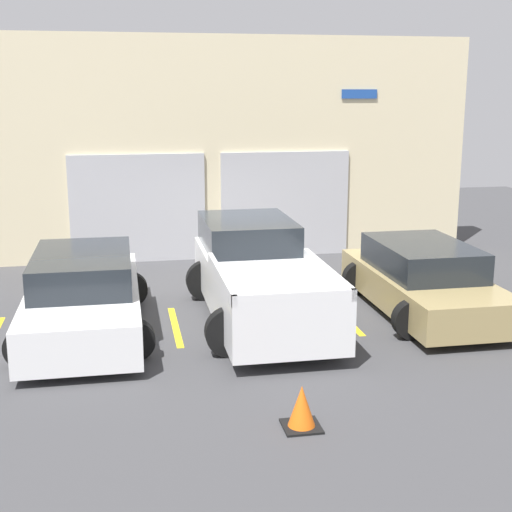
% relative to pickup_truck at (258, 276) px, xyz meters
% --- Properties ---
extents(ground_plane, '(28.00, 28.00, 0.00)m').
position_rel_pickup_truck_xyz_m(ground_plane, '(0.00, 1.87, -0.78)').
color(ground_plane, '#3D3D3F').
extents(shophouse_building, '(12.57, 0.68, 5.36)m').
position_rel_pickup_truck_xyz_m(shophouse_building, '(-0.01, 5.16, 1.85)').
color(shophouse_building, beige).
rests_on(shophouse_building, ground).
extents(pickup_truck, '(2.40, 5.08, 1.64)m').
position_rel_pickup_truck_xyz_m(pickup_truck, '(0.00, 0.00, 0.00)').
color(pickup_truck, white).
rests_on(pickup_truck, ground).
extents(sedan_white, '(2.26, 4.71, 1.37)m').
position_rel_pickup_truck_xyz_m(sedan_white, '(-3.09, -0.23, -0.14)').
color(sedan_white, white).
rests_on(sedan_white, ground).
extents(sedan_side, '(2.25, 4.39, 1.30)m').
position_rel_pickup_truck_xyz_m(sedan_side, '(3.09, -0.23, -0.17)').
color(sedan_side, '#9E8956').
rests_on(sedan_side, ground).
extents(parking_stripe_left, '(0.12, 2.20, 0.01)m').
position_rel_pickup_truck_xyz_m(parking_stripe_left, '(-1.55, -0.26, -0.78)').
color(parking_stripe_left, gold).
rests_on(parking_stripe_left, ground).
extents(parking_stripe_centre, '(0.12, 2.20, 0.01)m').
position_rel_pickup_truck_xyz_m(parking_stripe_centre, '(1.55, -0.26, -0.78)').
color(parking_stripe_centre, gold).
rests_on(parking_stripe_centre, ground).
extents(parking_stripe_right, '(0.12, 2.20, 0.01)m').
position_rel_pickup_truck_xyz_m(parking_stripe_right, '(4.64, -0.26, -0.78)').
color(parking_stripe_right, gold).
rests_on(parking_stripe_right, ground).
extents(traffic_cone, '(0.47, 0.47, 0.55)m').
position_rel_pickup_truck_xyz_m(traffic_cone, '(-0.31, -4.42, -0.53)').
color(traffic_cone, black).
rests_on(traffic_cone, ground).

